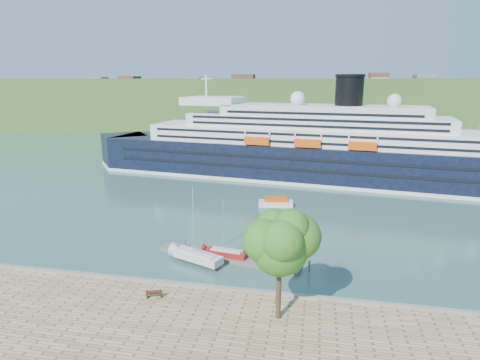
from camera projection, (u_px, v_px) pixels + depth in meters
name	position (u px, v px, depth m)	size (l,w,h in m)	color
ground	(196.00, 293.00, 45.25)	(400.00, 400.00, 0.00)	#2F534C
far_hillside	(291.00, 106.00, 180.35)	(400.00, 50.00, 24.00)	#345220
quay_coping	(195.00, 285.00, 44.78)	(220.00, 0.50, 0.30)	slate
cruise_ship	(297.00, 128.00, 95.52)	(110.25, 16.05, 24.76)	black
park_bench	(154.00, 293.00, 42.37)	(1.74, 0.72, 1.12)	#432213
promenade_tree	(279.00, 261.00, 37.41)	(7.28, 7.28, 12.05)	#245A17
floating_pontoon	(228.00, 257.00, 53.92)	(19.97, 2.44, 0.44)	slate
sailboat_white_near	(197.00, 228.00, 51.31)	(7.66, 2.13, 9.89)	silver
sailboat_red	(226.00, 231.00, 52.99)	(6.14, 1.70, 7.93)	maroon
tender_launch	(276.00, 202.00, 76.34)	(6.54, 2.24, 1.81)	#D44D0C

